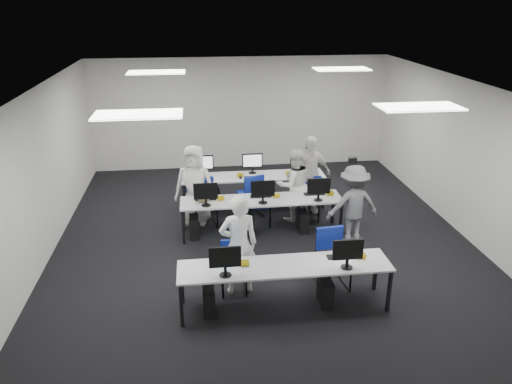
{
  "coord_description": "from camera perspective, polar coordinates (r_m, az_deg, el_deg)",
  "views": [
    {
      "loc": [
        -1.23,
        -8.83,
        4.5
      ],
      "look_at": [
        -0.15,
        -0.07,
        1.0
      ],
      "focal_mm": 35.0,
      "sensor_mm": 36.0,
      "label": 1
    }
  ],
  "objects": [
    {
      "name": "room",
      "position": [
        9.4,
        0.83,
        3.02
      ],
      "size": [
        9.0,
        9.02,
        3.0
      ],
      "color": "black",
      "rests_on": "ground"
    },
    {
      "name": "ceiling_panels",
      "position": [
        9.04,
        0.88,
        11.98
      ],
      "size": [
        5.2,
        4.6,
        0.02
      ],
      "color": "white",
      "rests_on": "room"
    },
    {
      "name": "desk_front",
      "position": [
        7.57,
        3.29,
        -8.68
      ],
      "size": [
        3.2,
        0.7,
        0.73
      ],
      "color": "#B6B7BA",
      "rests_on": "ground"
    },
    {
      "name": "desk_mid",
      "position": [
        9.88,
        0.64,
        -1.12
      ],
      "size": [
        3.2,
        0.7,
        0.73
      ],
      "color": "#B6B7BA",
      "rests_on": "ground"
    },
    {
      "name": "desk_back",
      "position": [
        11.17,
        -0.31,
        1.64
      ],
      "size": [
        3.2,
        0.7,
        0.73
      ],
      "color": "#B6B7BA",
      "rests_on": "ground"
    },
    {
      "name": "equipment_front",
      "position": [
        7.7,
        1.84,
        -10.92
      ],
      "size": [
        2.51,
        0.41,
        1.19
      ],
      "color": "#0C43A2",
      "rests_on": "desk_front"
    },
    {
      "name": "equipment_mid",
      "position": [
        9.97,
        -0.44,
        -2.92
      ],
      "size": [
        2.91,
        0.41,
        1.19
      ],
      "color": "white",
      "rests_on": "desk_mid"
    },
    {
      "name": "equipment_back",
      "position": [
        11.32,
        0.64,
        0.18
      ],
      "size": [
        2.91,
        0.41,
        1.19
      ],
      "color": "white",
      "rests_on": "desk_back"
    },
    {
      "name": "chair_0",
      "position": [
        8.18,
        -2.56,
        -9.58
      ],
      "size": [
        0.41,
        0.45,
        0.83
      ],
      "rotation": [
        0.0,
        0.0,
        -0.01
      ],
      "color": "navy",
      "rests_on": "ground"
    },
    {
      "name": "chair_1",
      "position": [
        8.37,
        8.72,
        -8.71
      ],
      "size": [
        0.54,
        0.57,
        0.98
      ],
      "rotation": [
        0.0,
        0.0,
        0.11
      ],
      "color": "navy",
      "rests_on": "ground"
    },
    {
      "name": "chair_2",
      "position": [
        10.45,
        -5.86,
        -2.14
      ],
      "size": [
        0.54,
        0.58,
        0.98
      ],
      "rotation": [
        0.0,
        0.0,
        0.13
      ],
      "color": "navy",
      "rests_on": "ground"
    },
    {
      "name": "chair_3",
      "position": [
        10.45,
        0.56,
        -2.2
      ],
      "size": [
        0.5,
        0.53,
        0.88
      ],
      "rotation": [
        0.0,
        0.0,
        -0.16
      ],
      "color": "navy",
      "rests_on": "ground"
    },
    {
      "name": "chair_4",
      "position": [
        10.77,
        6.21,
        -1.55
      ],
      "size": [
        0.56,
        0.59,
        0.9
      ],
      "rotation": [
        0.0,
        0.0,
        -0.3
      ],
      "color": "navy",
      "rests_on": "ground"
    },
    {
      "name": "chair_5",
      "position": [
        10.8,
        -6.6,
        -1.49
      ],
      "size": [
        0.51,
        0.54,
        0.91
      ],
      "rotation": [
        0.0,
        0.0,
        -0.14
      ],
      "color": "navy",
      "rests_on": "ground"
    },
    {
      "name": "chair_6",
      "position": [
        10.84,
        -0.67,
        -1.13
      ],
      "size": [
        0.62,
        0.64,
        0.97
      ],
      "rotation": [
        0.0,
        0.0,
        0.34
      ],
      "color": "navy",
      "rests_on": "ground"
    },
    {
      "name": "chair_7",
      "position": [
        11.08,
        5.95,
        -0.88
      ],
      "size": [
        0.49,
        0.52,
        0.89
      ],
      "rotation": [
        0.0,
        0.0,
        -0.12
      ],
      "color": "navy",
      "rests_on": "ground"
    },
    {
      "name": "handbag",
      "position": [
        9.75,
        -6.09,
        -0.42
      ],
      "size": [
        0.37,
        0.3,
        0.26
      ],
      "primitive_type": "ellipsoid",
      "rotation": [
        0.0,
        0.0,
        -0.38
      ],
      "color": "#9C8B50",
      "rests_on": "desk_mid"
    },
    {
      "name": "student_0",
      "position": [
        7.87,
        -2.01,
        -6.08
      ],
      "size": [
        0.65,
        0.46,
        1.69
      ],
      "primitive_type": "imported",
      "rotation": [
        0.0,
        0.0,
        3.23
      ],
      "color": "white",
      "rests_on": "ground"
    },
    {
      "name": "student_1",
      "position": [
        10.49,
        4.38,
        0.83
      ],
      "size": [
        0.86,
        0.73,
        1.57
      ],
      "primitive_type": "imported",
      "rotation": [
        0.0,
        0.0,
        3.33
      ],
      "color": "white",
      "rests_on": "ground"
    },
    {
      "name": "student_2",
      "position": [
        10.35,
        -7.03,
        0.77
      ],
      "size": [
        0.93,
        0.71,
        1.69
      ],
      "primitive_type": "imported",
      "rotation": [
        0.0,
        0.0,
        -0.24
      ],
      "color": "white",
      "rests_on": "ground"
    },
    {
      "name": "student_3",
      "position": [
        10.81,
        6.05,
        1.91
      ],
      "size": [
        1.09,
        0.64,
        1.75
      ],
      "primitive_type": "imported",
      "rotation": [
        0.0,
        0.0,
        0.23
      ],
      "color": "white",
      "rests_on": "ground"
    },
    {
      "name": "photographer",
      "position": [
        9.66,
        11.05,
        -1.43
      ],
      "size": [
        1.06,
        0.68,
        1.57
      ],
      "primitive_type": "imported",
      "rotation": [
        0.0,
        0.0,
        3.24
      ],
      "color": "slate",
      "rests_on": "ground"
    },
    {
      "name": "dslr_camera",
      "position": [
        9.52,
        10.98,
        3.61
      ],
      "size": [
        0.16,
        0.19,
        0.1
      ],
      "primitive_type": "cube",
      "rotation": [
        0.0,
        0.0,
        3.24
      ],
      "color": "black",
      "rests_on": "photographer"
    }
  ]
}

